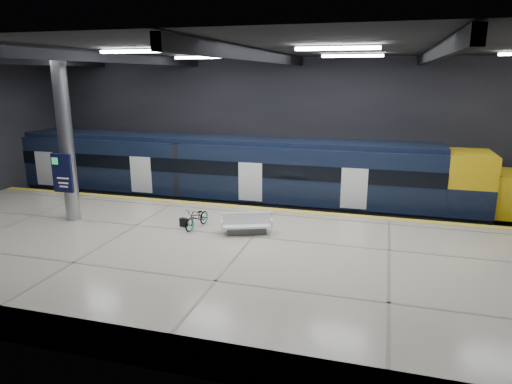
% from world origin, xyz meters
% --- Properties ---
extents(ground, '(30.00, 30.00, 0.00)m').
position_xyz_m(ground, '(0.00, 0.00, 0.00)').
color(ground, black).
rests_on(ground, ground).
extents(room_shell, '(30.10, 16.10, 8.05)m').
position_xyz_m(room_shell, '(-0.00, 0.00, 5.72)').
color(room_shell, black).
rests_on(room_shell, ground).
extents(platform, '(30.00, 11.00, 1.10)m').
position_xyz_m(platform, '(0.00, -2.50, 0.55)').
color(platform, '#C0B3A3').
rests_on(platform, ground).
extents(safety_strip, '(30.00, 0.40, 0.01)m').
position_xyz_m(safety_strip, '(0.00, 2.75, 1.11)').
color(safety_strip, yellow).
rests_on(safety_strip, platform).
extents(rails, '(30.00, 1.52, 0.16)m').
position_xyz_m(rails, '(0.00, 5.50, 0.08)').
color(rails, gray).
rests_on(rails, ground).
extents(train, '(29.40, 2.84, 3.79)m').
position_xyz_m(train, '(-2.83, 5.50, 2.06)').
color(train, black).
rests_on(train, ground).
extents(bench, '(2.11, 1.46, 0.86)m').
position_xyz_m(bench, '(-0.34, -0.74, 1.40)').
color(bench, '#595B60').
rests_on(bench, platform).
extents(bicycle, '(0.83, 1.69, 0.85)m').
position_xyz_m(bicycle, '(-2.46, -0.62, 1.53)').
color(bicycle, '#99999E').
rests_on(bicycle, platform).
extents(pannier_bag, '(0.34, 0.26, 0.35)m').
position_xyz_m(pannier_bag, '(-3.06, -0.62, 1.28)').
color(pannier_bag, black).
rests_on(pannier_bag, platform).
extents(info_column, '(0.90, 0.78, 6.90)m').
position_xyz_m(info_column, '(-8.00, -1.03, 4.46)').
color(info_column, '#9EA0A5').
rests_on(info_column, platform).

